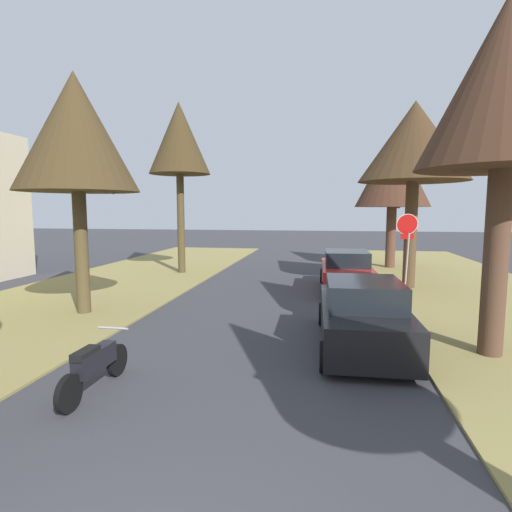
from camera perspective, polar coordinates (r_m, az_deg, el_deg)
stop_sign_far at (r=16.53m, az=20.46°, el=2.75°), size 0.81×0.56×2.94m
street_tree_right_mid_a at (r=10.14m, az=31.83°, el=19.84°), size 3.43×3.43×7.43m
street_tree_right_mid_b at (r=17.30m, az=21.35°, el=14.55°), size 4.18×4.18×7.23m
street_tree_right_far at (r=23.01m, az=18.71°, el=11.27°), size 3.89×3.89×7.13m
street_tree_left_mid_a at (r=13.27m, az=-23.99°, el=15.43°), size 3.49×3.49×7.02m
street_tree_left_mid_b at (r=20.52m, az=-10.73°, el=15.73°), size 2.93×2.93×8.20m
parked_sedan_black at (r=9.68m, az=14.70°, el=-8.13°), size 2.02×4.44×1.57m
parked_sedan_red at (r=16.15m, az=12.52°, el=-2.24°), size 2.02×4.44×1.57m
parked_motorcycle at (r=7.72m, az=-21.75°, el=-14.06°), size 0.60×2.05×0.97m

